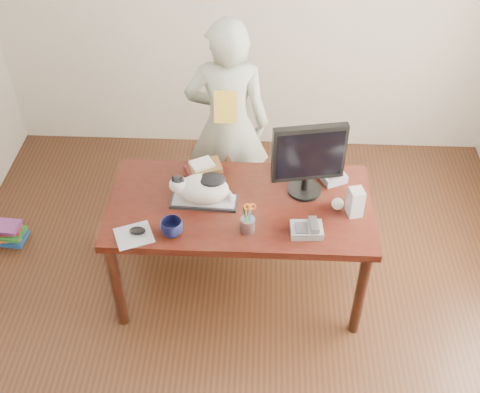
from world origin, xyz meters
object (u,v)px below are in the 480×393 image
desk (241,212)px  baseball (338,204)px  calculator (331,174)px  person (228,125)px  phone (307,229)px  cat (201,188)px  book_pile_b (8,232)px  book_stack (204,168)px  coffee_mug (172,228)px  pen_cup (248,223)px  keyboard (204,201)px  mouse (138,231)px  speaker (355,202)px  monitor (309,157)px

desk → baseball: 0.62m
calculator → person: person is taller
phone → cat: bearing=156.5°
person → book_pile_b: 1.80m
baseball → book_stack: 0.88m
coffee_mug → book_pile_b: (-1.34, 0.63, -0.73)m
book_stack → baseball: bearing=-42.6°
cat → pen_cup: size_ratio=1.86×
keyboard → book_stack: size_ratio=1.56×
mouse → book_pile_b: size_ratio=0.42×
desk → coffee_mug: bearing=-136.5°
coffee_mug → book_stack: bearing=76.7°
speaker → book_stack: (-0.92, 0.34, -0.05)m
pen_cup → book_stack: (-0.30, 0.51, -0.02)m
cat → desk: bearing=22.5°
calculator → book_pile_b: bearing=152.7°
monitor → speaker: size_ratio=2.74×
cat → pen_cup: 0.37m
desk → monitor: bearing=5.5°
monitor → book_pile_b: size_ratio=1.91×
baseball → calculator: size_ratio=0.31×
keyboard → book_pile_b: (-1.50, 0.35, -0.69)m
pen_cup → book_pile_b: bearing=161.8°
baseball → cat: bearing=179.1°
cat → phone: cat is taller
monitor → cat: bearing=-179.8°
mouse → book_pile_b: bearing=128.0°
speaker → coffee_mug: bearing=178.0°
phone → baseball: phone is taller
speaker → baseball: (-0.09, 0.04, -0.05)m
desk → speaker: bearing=-11.4°
mouse → cat: bearing=15.7°
speaker → book_stack: 0.98m
keyboard → person: person is taller
desk → calculator: 0.62m
desk → phone: bearing=-38.4°
desk → baseball: (0.58, -0.10, 0.18)m
coffee_mug → person: size_ratio=0.08×
phone → speaker: size_ratio=1.06×
pen_cup → book_pile_b: (-1.77, 0.58, -0.74)m
desk → pen_cup: (0.05, -0.31, 0.21)m
pen_cup → calculator: size_ratio=0.90×
coffee_mug → calculator: coffee_mug is taller
cat → baseball: bearing=1.9°
desk → person: 0.71m
desk → person: person is taller
cat → calculator: size_ratio=1.68×
monitor → speaker: monitor is taller
desk → book_pile_b: desk is taller
desk → phone: size_ratio=8.41×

